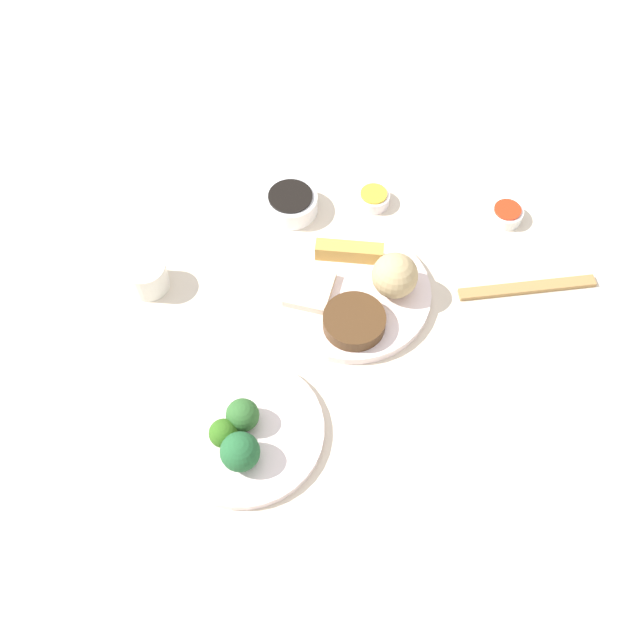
{
  "coord_description": "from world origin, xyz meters",
  "views": [
    {
      "loc": [
        0.62,
        0.29,
        1.01
      ],
      "look_at": [
        0.08,
        0.0,
        0.06
      ],
      "focal_mm": 41.83,
      "sensor_mm": 36.0,
      "label": 1
    }
  ],
  "objects": [
    {
      "name": "tabletop",
      "position": [
        0.0,
        0.0,
        0.01
      ],
      "size": [
        2.2,
        2.2,
        0.02
      ],
      "primitive_type": "cube",
      "color": "beige",
      "rests_on": "ground"
    },
    {
      "name": "sauce_ramekin_hot_mustard_liquid",
      "position": [
        -0.2,
        -0.04,
        0.04
      ],
      "size": [
        0.05,
        0.05,
        0.0
      ],
      "primitive_type": "cylinder",
      "color": "yellow",
      "rests_on": "sauce_ramekin_hot_mustard"
    },
    {
      "name": "soy_sauce_bowl",
      "position": [
        -0.12,
        -0.16,
        0.04
      ],
      "size": [
        0.09,
        0.09,
        0.03
      ],
      "primitive_type": "cylinder",
      "color": "white",
      "rests_on": "tabletop"
    },
    {
      "name": "sauce_ramekin_hot_mustard",
      "position": [
        -0.2,
        -0.04,
        0.03
      ],
      "size": [
        0.06,
        0.06,
        0.02
      ],
      "primitive_type": "cylinder",
      "color": "white",
      "rests_on": "tabletop"
    },
    {
      "name": "chopsticks_pair",
      "position": [
        -0.15,
        0.26,
        0.02
      ],
      "size": [
        0.15,
        0.2,
        0.01
      ],
      "primitive_type": "cube",
      "rotation": [
        0.0,
        0.0,
        2.19
      ],
      "color": "#A77E46",
      "rests_on": "tabletop"
    },
    {
      "name": "rice_scoop",
      "position": [
        -0.04,
        0.07,
        0.07
      ],
      "size": [
        0.07,
        0.07,
        0.07
      ],
      "primitive_type": "sphere",
      "color": "tan",
      "rests_on": "main_plate"
    },
    {
      "name": "sauce_ramekin_sweet_and_sour_liquid",
      "position": [
        -0.28,
        0.17,
        0.04
      ],
      "size": [
        0.05,
        0.05,
        0.0
      ],
      "primitive_type": "cylinder",
      "color": "red",
      "rests_on": "sauce_ramekin_sweet_and_sour"
    },
    {
      "name": "main_plate",
      "position": [
        -0.01,
        0.01,
        0.03
      ],
      "size": [
        0.26,
        0.26,
        0.02
      ],
      "primitive_type": "cylinder",
      "color": "white",
      "rests_on": "tabletop"
    },
    {
      "name": "spring_roll",
      "position": [
        -0.06,
        -0.02,
        0.05
      ],
      "size": [
        0.07,
        0.11,
        0.03
      ],
      "primitive_type": "cube",
      "rotation": [
        0.0,
        0.0,
        1.96
      ],
      "color": "gold",
      "rests_on": "main_plate"
    },
    {
      "name": "soy_sauce_bowl_liquid",
      "position": [
        -0.12,
        -0.16,
        0.06
      ],
      "size": [
        0.08,
        0.08,
        0.0
      ],
      "primitive_type": "cylinder",
      "color": "black",
      "rests_on": "soy_sauce_bowl"
    },
    {
      "name": "crab_rangoon_wonton",
      "position": [
        0.03,
        -0.05,
        0.04
      ],
      "size": [
        0.09,
        0.09,
        0.01
      ],
      "primitive_type": "cube",
      "rotation": [
        0.0,
        0.0,
        0.24
      ],
      "color": "beige",
      "rests_on": "main_plate"
    },
    {
      "name": "broccoli_plate",
      "position": [
        0.28,
        -0.02,
        0.03
      ],
      "size": [
        0.23,
        0.23,
        0.01
      ],
      "primitive_type": "cylinder",
      "color": "white",
      "rests_on": "tabletop"
    },
    {
      "name": "broccoli_floret_2",
      "position": [
        0.31,
        -0.03,
        0.05
      ],
      "size": [
        0.04,
        0.04,
        0.04
      ],
      "primitive_type": "sphere",
      "color": "#32671A",
      "rests_on": "broccoli_plate"
    },
    {
      "name": "broccoli_floret_0",
      "position": [
        0.27,
        -0.02,
        0.06
      ],
      "size": [
        0.05,
        0.05,
        0.05
      ],
      "primitive_type": "sphere",
      "color": "#2F632A",
      "rests_on": "broccoli_plate"
    },
    {
      "name": "sauce_ramekin_sweet_and_sour",
      "position": [
        -0.28,
        0.17,
        0.03
      ],
      "size": [
        0.06,
        0.06,
        0.02
      ],
      "primitive_type": "cylinder",
      "color": "white",
      "rests_on": "tabletop"
    },
    {
      "name": "teacup",
      "position": [
        0.13,
        -0.29,
        0.05
      ],
      "size": [
        0.07,
        0.07,
        0.05
      ],
      "primitive_type": "cylinder",
      "color": "silver",
      "rests_on": "tabletop"
    },
    {
      "name": "broccoli_floret_1",
      "position": [
        0.32,
        0.01,
        0.06
      ],
      "size": [
        0.06,
        0.06,
        0.06
      ],
      "primitive_type": "sphere",
      "color": "#235E31",
      "rests_on": "broccoli_plate"
    },
    {
      "name": "stir_fry_heap",
      "position": [
        0.05,
        0.04,
        0.05
      ],
      "size": [
        0.1,
        0.1,
        0.02
      ],
      "primitive_type": "cylinder",
      "color": "#4A2F18",
      "rests_on": "main_plate"
    }
  ]
}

